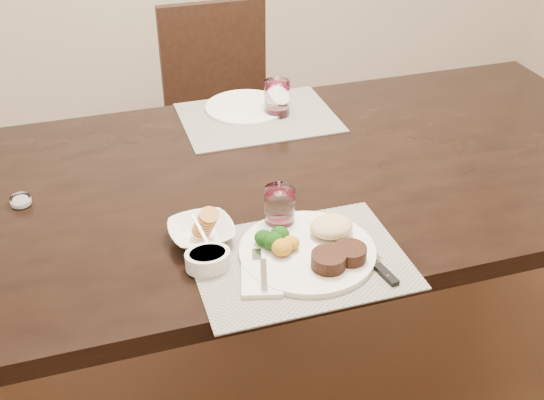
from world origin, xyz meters
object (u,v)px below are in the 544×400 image
object	(u,v)px
chair_far	(222,109)
cracker_bowl	(201,232)
dinner_plate	(314,247)
wine_glass_near	(280,209)
steak_knife	(377,264)
far_plate	(246,107)

from	to	relation	value
chair_far	cracker_bowl	distance (m)	1.24
dinner_plate	cracker_bowl	xyz separation A→B (m)	(-0.22, 0.13, 0.00)
wine_glass_near	cracker_bowl	bearing A→B (deg)	-180.00
chair_far	cracker_bowl	bearing A→B (deg)	-105.50
steak_knife	cracker_bowl	world-z (taller)	cracker_bowl
dinner_plate	cracker_bowl	size ratio (longest dim) A/B	1.96
cracker_bowl	wine_glass_near	xyz separation A→B (m)	(0.19, 0.00, 0.02)
steak_knife	wine_glass_near	world-z (taller)	wine_glass_near
far_plate	chair_far	bearing A→B (deg)	85.19
chair_far	dinner_plate	bearing A→B (deg)	-94.37
chair_far	dinner_plate	xyz separation A→B (m)	(-0.10, -1.29, 0.27)
steak_knife	far_plate	world-z (taller)	same
cracker_bowl	wine_glass_near	distance (m)	0.19
dinner_plate	chair_far	bearing A→B (deg)	108.09
dinner_plate	steak_knife	size ratio (longest dim) A/B	1.33
chair_far	far_plate	size ratio (longest dim) A/B	3.59
dinner_plate	wine_glass_near	bearing A→B (deg)	129.42
dinner_plate	cracker_bowl	distance (m)	0.26
wine_glass_near	far_plate	size ratio (longest dim) A/B	0.39
far_plate	wine_glass_near	bearing A→B (deg)	-98.35
chair_far	far_plate	bearing A→B (deg)	-94.81
cracker_bowl	wine_glass_near	bearing A→B (deg)	0.00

